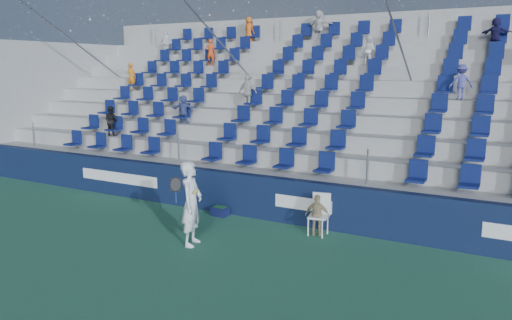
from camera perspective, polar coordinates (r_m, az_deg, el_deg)
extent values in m
plane|color=#2C684B|center=(11.59, -7.71, -10.45)|extent=(70.00, 70.00, 0.00)
cube|color=#101B3B|center=(13.93, -0.02, -4.15)|extent=(24.00, 0.30, 1.20)
cube|color=white|center=(16.74, -15.45, -1.96)|extent=(3.20, 0.02, 0.34)
cube|color=white|center=(13.15, 5.39, -5.00)|extent=(1.60, 0.02, 0.34)
cube|color=#A8A8A3|center=(14.42, 1.08, -3.64)|extent=(24.00, 0.85, 1.20)
cube|color=#A8A8A3|center=(15.10, 2.60, -2.03)|extent=(24.00, 0.85, 1.70)
cube|color=#A8A8A3|center=(15.80, 3.97, -0.55)|extent=(24.00, 0.85, 2.20)
cube|color=#A8A8A3|center=(16.51, 5.23, 0.80)|extent=(24.00, 0.85, 2.70)
cube|color=#A8A8A3|center=(17.25, 6.39, 2.03)|extent=(24.00, 0.85, 3.20)
cube|color=#A8A8A3|center=(17.99, 7.45, 3.16)|extent=(24.00, 0.85, 3.70)
cube|color=#A8A8A3|center=(18.75, 8.42, 4.20)|extent=(24.00, 0.85, 4.20)
cube|color=#A8A8A3|center=(19.52, 9.33, 5.16)|extent=(24.00, 0.85, 4.70)
cube|color=#A8A8A3|center=(20.30, 10.16, 6.05)|extent=(24.00, 0.85, 5.20)
cube|color=#A8A8A3|center=(20.91, 10.81, 7.52)|extent=(24.00, 0.50, 6.20)
cube|color=#A8A8A3|center=(24.26, -20.52, 6.25)|extent=(0.30, 7.65, 5.20)
cube|color=#0D184F|center=(14.22, 1.10, 0.07)|extent=(16.05, 0.50, 0.70)
cube|color=#0D184F|center=(14.88, 2.64, 2.49)|extent=(16.05, 0.50, 0.70)
cube|color=#0D184F|center=(15.58, 4.04, 4.69)|extent=(16.05, 0.50, 0.70)
cube|color=#0D184F|center=(16.31, 5.33, 6.69)|extent=(16.05, 0.50, 0.70)
cube|color=#0D184F|center=(17.07, 6.52, 8.52)|extent=(16.05, 0.50, 0.70)
cube|color=#0D184F|center=(17.85, 7.62, 10.18)|extent=(16.05, 0.50, 0.70)
cube|color=#0D184F|center=(18.65, 8.63, 11.71)|extent=(16.05, 0.50, 0.70)
cube|color=#0D184F|center=(19.46, 9.57, 13.10)|extent=(16.05, 0.50, 0.70)
cube|color=#0D184F|center=(20.29, 10.44, 14.38)|extent=(16.05, 0.50, 0.70)
cylinder|color=gray|center=(18.42, -2.25, 11.21)|extent=(0.06, 7.68, 4.55)
cylinder|color=gray|center=(16.15, 16.64, 10.88)|extent=(0.06, 7.68, 4.55)
cylinder|color=gray|center=(22.69, -17.37, 10.62)|extent=(0.06, 7.68, 4.55)
imported|color=#3F418B|center=(15.83, 22.40, 8.23)|extent=(0.74, 0.55, 1.02)
imported|color=white|center=(23.49, -10.20, 13.04)|extent=(0.63, 0.31, 1.05)
imported|color=silver|center=(20.67, 7.25, 15.04)|extent=(1.12, 0.50, 1.17)
imported|color=#C56F17|center=(21.42, -14.06, 9.24)|extent=(0.45, 0.34, 1.12)
imported|color=#1A1746|center=(18.34, 25.72, 12.89)|extent=(0.98, 0.49, 1.02)
imported|color=white|center=(18.17, 12.72, 12.09)|extent=(0.59, 0.52, 1.00)
imported|color=#CF4518|center=(21.02, -5.21, 12.15)|extent=(0.46, 0.38, 1.08)
imported|color=black|center=(18.77, -16.22, 4.32)|extent=(0.53, 0.42, 1.07)
imported|color=beige|center=(17.16, -0.95, 7.72)|extent=(0.69, 0.29, 1.18)
imported|color=#DB5D19|center=(22.06, -0.79, 14.69)|extent=(0.59, 0.47, 1.06)
imported|color=#424E91|center=(17.65, -8.28, 5.77)|extent=(0.97, 0.57, 1.00)
imported|color=white|center=(11.79, -7.40, -4.96)|extent=(0.65, 0.83, 2.00)
cylinder|color=navy|center=(11.69, -9.14, -4.21)|extent=(0.03, 0.03, 0.28)
torus|color=black|center=(11.62, -9.18, -2.78)|extent=(0.30, 0.17, 0.28)
plane|color=#262626|center=(11.62, -9.18, -2.78)|extent=(0.30, 0.16, 0.29)
sphere|color=#C8D331|center=(11.40, -7.02, -3.74)|extent=(0.07, 0.07, 0.07)
sphere|color=#C8D331|center=(11.44, -6.85, -3.54)|extent=(0.07, 0.07, 0.07)
cube|color=white|center=(12.57, 7.11, -6.43)|extent=(0.54, 0.54, 0.04)
cube|color=white|center=(12.69, 7.51, -4.95)|extent=(0.46, 0.13, 0.57)
cylinder|color=white|center=(12.55, 5.98, -7.64)|extent=(0.03, 0.03, 0.46)
cylinder|color=white|center=(12.42, 7.57, -7.87)|extent=(0.03, 0.03, 0.46)
cylinder|color=white|center=(12.88, 6.63, -7.18)|extent=(0.03, 0.03, 0.46)
cylinder|color=white|center=(12.75, 8.18, -7.40)|extent=(0.03, 0.03, 0.46)
imported|color=tan|center=(12.51, 7.03, -6.30)|extent=(0.65, 0.38, 1.05)
cube|color=#11163E|center=(14.19, -4.12, -5.88)|extent=(0.49, 0.34, 0.26)
cube|color=#1E662D|center=(14.17, -4.13, -5.64)|extent=(0.40, 0.25, 0.15)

